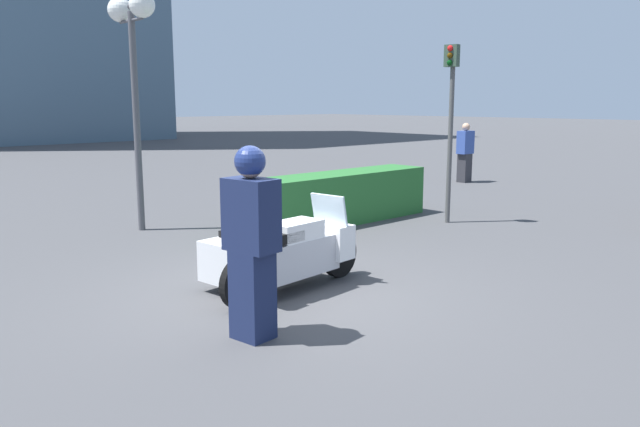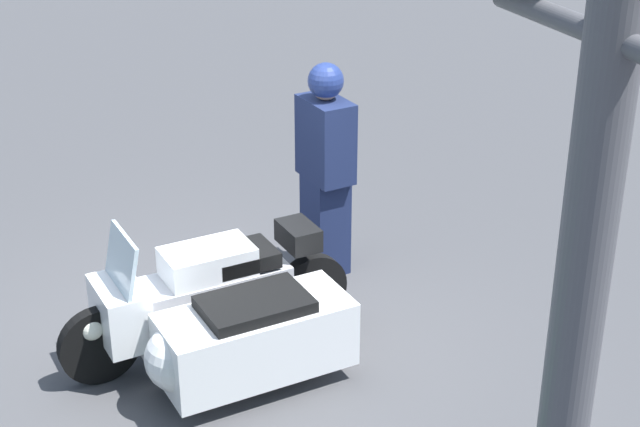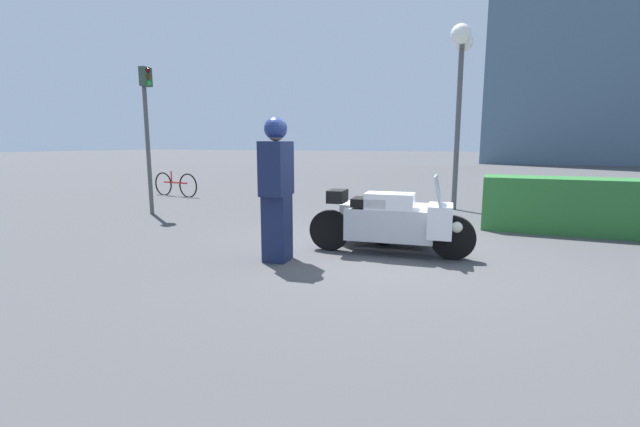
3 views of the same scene
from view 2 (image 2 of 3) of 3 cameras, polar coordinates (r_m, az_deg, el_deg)
ground_plane at (r=7.74m, az=-5.40°, el=-7.64°), size 160.00×160.00×0.00m
police_motorcycle at (r=7.20m, az=-5.78°, el=-6.15°), size 2.33×1.21×1.14m
officer_rider at (r=8.35m, az=0.32°, el=2.84°), size 0.37×0.55×1.90m
twin_lamp_post at (r=2.10m, az=15.74°, el=2.04°), size 0.43×1.23×4.12m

